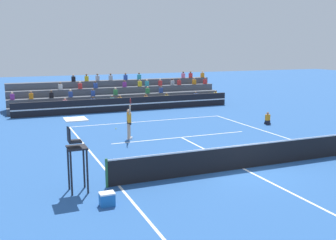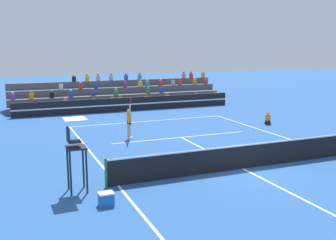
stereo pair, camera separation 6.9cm
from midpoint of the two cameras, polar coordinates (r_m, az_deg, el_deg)
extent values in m
plane|color=#285699|center=(17.28, 10.72, -6.95)|extent=(120.00, 120.00, 0.00)
cube|color=white|center=(27.69, -2.86, -0.15)|extent=(11.00, 0.10, 0.01)
cube|color=white|center=(15.10, -7.29, -9.42)|extent=(0.10, 23.80, 0.01)
cube|color=white|center=(22.72, 1.82, -2.52)|extent=(8.25, 0.10, 0.01)
cube|color=white|center=(17.27, 10.72, -6.93)|extent=(0.10, 12.85, 0.01)
cylinder|color=#2D6B38|center=(14.82, -9.03, -7.63)|extent=(0.10, 0.10, 1.10)
cube|color=black|center=(17.13, 10.77, -5.35)|extent=(11.90, 0.02, 1.00)
cube|color=white|center=(17.00, 10.83, -3.63)|extent=(11.90, 0.04, 0.06)
cube|color=black|center=(32.23, -5.84, 2.31)|extent=(18.00, 0.24, 1.10)
cube|color=white|center=(32.11, -5.77, 2.28)|extent=(18.00, 0.02, 0.10)
cube|color=#4C515B|center=(33.48, -6.46, 2.13)|extent=(18.49, 0.95, 0.55)
cube|color=orange|center=(33.14, -7.06, 2.89)|extent=(0.32, 0.22, 0.44)
sphere|color=brown|center=(33.10, -7.07, 3.44)|extent=(0.18, 0.18, 0.18)
cube|color=#2D4CA5|center=(35.68, 3.98, 3.49)|extent=(0.32, 0.22, 0.44)
sphere|color=brown|center=(35.64, 3.98, 4.00)|extent=(0.18, 0.18, 0.18)
cube|color=yellow|center=(36.63, 6.86, 3.62)|extent=(0.32, 0.22, 0.44)
sphere|color=brown|center=(36.60, 6.87, 4.12)|extent=(0.18, 0.18, 0.18)
cube|color=#2D4CA5|center=(32.62, -10.86, 2.66)|extent=(0.32, 0.22, 0.44)
sphere|color=brown|center=(32.58, -10.88, 3.22)|extent=(0.18, 0.18, 0.18)
cube|color=pink|center=(32.25, -14.76, 2.41)|extent=(0.32, 0.22, 0.44)
sphere|color=tan|center=(32.21, -14.79, 2.98)|extent=(0.18, 0.18, 0.18)
cube|color=yellow|center=(34.51, -0.26, 3.27)|extent=(0.32, 0.22, 0.44)
sphere|color=brown|center=(34.47, -0.26, 3.80)|extent=(0.18, 0.18, 0.18)
cube|color=orange|center=(33.83, -3.27, 3.11)|extent=(0.32, 0.22, 0.44)
sphere|color=brown|center=(33.79, -3.28, 3.65)|extent=(0.18, 0.18, 0.18)
cube|color=teal|center=(32.98, -8.17, 2.83)|extent=(0.32, 0.22, 0.44)
sphere|color=brown|center=(32.94, -8.19, 3.38)|extent=(0.18, 0.18, 0.18)
cube|color=#4C515B|center=(34.35, -6.92, 2.79)|extent=(18.49, 0.95, 1.10)
cube|color=#2D4CA5|center=(35.26, -1.09, 4.33)|extent=(0.32, 0.22, 0.44)
sphere|color=brown|center=(35.23, -1.09, 4.84)|extent=(0.18, 0.18, 0.18)
cube|color=orange|center=(32.89, -19.30, 3.29)|extent=(0.32, 0.22, 0.44)
sphere|color=#9E7051|center=(32.85, -19.33, 3.84)|extent=(0.18, 0.18, 0.18)
cube|color=#338C4C|center=(34.82, -3.04, 4.23)|extent=(0.32, 0.22, 0.44)
sphere|color=tan|center=(34.78, -3.05, 4.76)|extent=(0.18, 0.18, 0.18)
cube|color=#2D4CA5|center=(33.52, -10.89, 3.81)|extent=(0.32, 0.22, 0.44)
sphere|color=brown|center=(33.48, -10.91, 4.36)|extent=(0.18, 0.18, 0.18)
cube|color=purple|center=(32.84, -21.72, 3.12)|extent=(0.32, 0.22, 0.44)
sphere|color=beige|center=(32.81, -21.76, 3.67)|extent=(0.18, 0.18, 0.18)
cube|color=#338C4C|center=(33.96, -7.68, 4.00)|extent=(0.32, 0.22, 0.44)
sphere|color=beige|center=(33.93, -7.69, 4.53)|extent=(0.18, 0.18, 0.18)
cube|color=#2D4CA5|center=(33.20, -14.01, 3.63)|extent=(0.32, 0.22, 0.44)
sphere|color=beige|center=(33.16, -14.04, 4.18)|extent=(0.18, 0.18, 0.18)
cube|color=black|center=(33.01, -16.62, 3.46)|extent=(0.32, 0.22, 0.44)
sphere|color=brown|center=(32.97, -16.65, 4.01)|extent=(0.18, 0.18, 0.18)
cube|color=#4C515B|center=(35.22, -7.35, 3.42)|extent=(18.49, 0.95, 1.65)
cube|color=orange|center=(37.60, 3.77, 5.54)|extent=(0.32, 0.22, 0.44)
sphere|color=tan|center=(37.57, 3.78, 6.02)|extent=(0.18, 0.18, 0.18)
cube|color=yellow|center=(35.53, -4.17, 5.24)|extent=(0.32, 0.22, 0.44)
sphere|color=tan|center=(35.50, -4.18, 5.75)|extent=(0.18, 0.18, 0.18)
cube|color=red|center=(38.12, 5.34, 5.58)|extent=(0.32, 0.22, 0.44)
sphere|color=#9E7051|center=(38.10, 5.34, 6.06)|extent=(0.18, 0.18, 0.18)
cube|color=silver|center=(33.99, -15.40, 4.65)|extent=(0.32, 0.22, 0.44)
sphere|color=brown|center=(33.96, -15.42, 5.19)|extent=(0.18, 0.18, 0.18)
cube|color=red|center=(36.20, -1.19, 5.36)|extent=(0.32, 0.22, 0.44)
sphere|color=beige|center=(36.17, -1.19, 5.87)|extent=(0.18, 0.18, 0.18)
cube|color=purple|center=(35.11, -6.38, 5.14)|extent=(0.32, 0.22, 0.44)
sphere|color=brown|center=(35.08, -6.39, 5.66)|extent=(0.18, 0.18, 0.18)
cube|color=red|center=(34.23, -12.69, 4.81)|extent=(0.32, 0.22, 0.44)
sphere|color=beige|center=(34.20, -12.71, 5.34)|extent=(0.18, 0.18, 0.18)
cube|color=red|center=(36.93, 1.57, 5.46)|extent=(0.32, 0.22, 0.44)
sphere|color=brown|center=(36.90, 1.57, 5.96)|extent=(0.18, 0.18, 0.18)
cube|color=#2D4CA5|center=(34.48, -10.54, 4.93)|extent=(0.32, 0.22, 0.44)
sphere|color=brown|center=(34.45, -10.56, 5.46)|extent=(0.18, 0.18, 0.18)
cube|color=teal|center=(35.74, -3.14, 5.28)|extent=(0.32, 0.22, 0.44)
sphere|color=beige|center=(35.72, -3.14, 5.79)|extent=(0.18, 0.18, 0.18)
cube|color=#B2B2B7|center=(36.66, 0.60, 5.43)|extent=(0.32, 0.22, 0.44)
sphere|color=brown|center=(36.63, 0.60, 5.93)|extent=(0.18, 0.18, 0.18)
cube|color=#4C515B|center=(36.10, -7.76, 4.03)|extent=(18.49, 0.95, 2.20)
cube|color=yellow|center=(35.25, -11.79, 5.90)|extent=(0.32, 0.22, 0.44)
sphere|color=brown|center=(35.22, -11.81, 6.42)|extent=(0.18, 0.18, 0.18)
cube|color=red|center=(38.44, 3.24, 6.47)|extent=(0.32, 0.22, 0.44)
sphere|color=brown|center=(38.41, 3.25, 6.95)|extent=(0.18, 0.18, 0.18)
cube|color=teal|center=(36.46, -4.27, 6.24)|extent=(0.32, 0.22, 0.44)
sphere|color=brown|center=(36.44, -4.28, 6.74)|extent=(0.18, 0.18, 0.18)
cube|color=black|center=(35.05, -13.62, 5.80)|extent=(0.32, 0.22, 0.44)
sphere|color=tan|center=(35.03, -13.64, 6.32)|extent=(0.18, 0.18, 0.18)
cube|color=#B2B2B7|center=(35.44, -10.25, 5.98)|extent=(0.32, 0.22, 0.44)
sphere|color=brown|center=(35.42, -10.27, 6.50)|extent=(0.18, 0.18, 0.18)
cube|color=orange|center=(39.02, 4.97, 6.51)|extent=(0.32, 0.22, 0.44)
sphere|color=beige|center=(39.00, 4.98, 6.98)|extent=(0.18, 0.18, 0.18)
cube|color=#2D4CA5|center=(36.07, -6.24, 6.16)|extent=(0.32, 0.22, 0.44)
sphere|color=brown|center=(36.05, -6.25, 6.67)|extent=(0.18, 0.18, 0.18)
cube|color=#B2B2B7|center=(35.71, -8.38, 6.07)|extent=(0.32, 0.22, 0.44)
sphere|color=brown|center=(35.69, -8.40, 6.58)|extent=(0.18, 0.18, 0.18)
cube|color=pink|center=(38.10, 2.17, 6.45)|extent=(0.32, 0.22, 0.44)
sphere|color=brown|center=(38.08, 2.17, 6.93)|extent=(0.18, 0.18, 0.18)
cylinder|color=black|center=(14.89, -12.23, -6.63)|extent=(0.07, 0.07, 1.60)
cylinder|color=black|center=(14.29, -11.76, -7.35)|extent=(0.07, 0.07, 1.60)
cylinder|color=black|center=(14.81, -14.38, -6.82)|extent=(0.07, 0.07, 1.60)
cylinder|color=black|center=(14.21, -14.00, -7.55)|extent=(0.07, 0.07, 1.60)
cube|color=black|center=(14.32, -13.23, -3.91)|extent=(0.68, 0.76, 0.06)
cube|color=black|center=(14.26, -13.51, -3.04)|extent=(0.44, 0.48, 0.06)
cube|color=black|center=(14.18, -14.35, -2.12)|extent=(0.06, 0.48, 0.52)
cube|color=white|center=(14.11, -13.40, 0.10)|extent=(0.76, 0.84, 0.04)
cube|color=black|center=(27.34, 14.15, -0.48)|extent=(0.28, 0.36, 0.12)
cube|color=black|center=(27.32, 14.17, -0.24)|extent=(0.28, 0.24, 0.18)
cube|color=orange|center=(27.27, 14.19, 0.36)|extent=(0.30, 0.18, 0.40)
sphere|color=#9E7051|center=(27.22, 14.22, 0.96)|extent=(0.17, 0.17, 0.17)
cylinder|color=tan|center=(22.44, -5.72, -1.56)|extent=(0.14, 0.14, 0.90)
cylinder|color=tan|center=(22.22, -5.84, -1.69)|extent=(0.14, 0.14, 0.90)
cube|color=black|center=(22.24, -5.76, -0.39)|extent=(0.24, 0.35, 0.20)
cube|color=orange|center=(22.19, -5.77, 0.37)|extent=(0.25, 0.38, 0.56)
sphere|color=tan|center=(22.13, -5.79, 1.29)|extent=(0.22, 0.22, 0.22)
cube|color=white|center=(22.54, -5.60, -2.57)|extent=(0.27, 0.16, 0.09)
cube|color=white|center=(22.31, -5.72, -2.70)|extent=(0.27, 0.16, 0.09)
cylinder|color=tan|center=(22.43, -5.86, 0.33)|extent=(0.09, 0.09, 0.56)
cylinder|color=tan|center=(21.77, -5.65, 1.49)|extent=(0.14, 0.35, 0.58)
cylinder|color=black|center=(21.54, -5.60, 2.36)|extent=(0.05, 0.13, 0.21)
torus|color=#B21E1E|center=(21.44, -5.58, 2.76)|extent=(0.09, 0.41, 0.41)
sphere|color=#C6DB33|center=(25.19, -7.65, -1.24)|extent=(0.07, 0.07, 0.07)
cube|color=#1E66B2|center=(13.31, -8.98, -11.36)|extent=(0.48, 0.36, 0.40)
cube|color=white|center=(13.23, -9.01, -10.46)|extent=(0.50, 0.38, 0.05)
camera|label=1|loc=(0.03, -90.09, -0.02)|focal=42.00mm
camera|label=2|loc=(0.03, 89.91, 0.02)|focal=42.00mm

